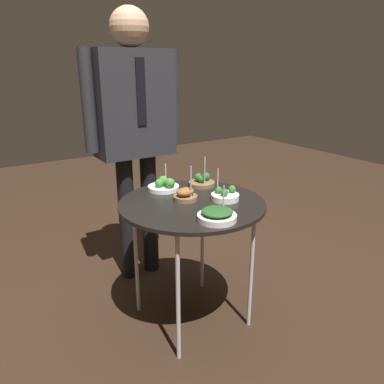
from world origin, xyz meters
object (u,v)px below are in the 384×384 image
(serving_cart, at_px, (192,210))
(bowl_broccoli_front_right, at_px, (164,185))
(bowl_spinach_center, at_px, (217,215))
(waiter_figure, at_px, (134,117))
(bowl_broccoli_front_left, at_px, (225,196))
(bowl_broccoli_near_rim, at_px, (202,181))
(bowl_roast_far_rim, at_px, (186,195))

(serving_cart, distance_m, bowl_broccoli_front_right, 0.24)
(bowl_spinach_center, relative_size, waiter_figure, 0.11)
(bowl_broccoli_front_right, relative_size, waiter_figure, 0.10)
(serving_cart, height_order, bowl_broccoli_front_left, bowl_broccoli_front_left)
(bowl_spinach_center, distance_m, waiter_figure, 0.89)
(bowl_broccoli_front_right, xyz_separation_m, bowl_broccoli_near_rim, (0.21, -0.04, -0.00))
(bowl_broccoli_front_left, height_order, bowl_broccoli_front_right, bowl_broccoli_front_left)
(serving_cart, xyz_separation_m, bowl_broccoli_front_left, (0.15, -0.07, 0.06))
(serving_cart, bearing_deg, bowl_spinach_center, -98.39)
(bowl_broccoli_front_left, distance_m, waiter_figure, 0.75)
(bowl_broccoli_front_left, bearing_deg, bowl_broccoli_near_rim, 81.57)
(serving_cart, bearing_deg, waiter_figure, 92.05)
(bowl_roast_far_rim, distance_m, bowl_broccoli_front_left, 0.20)
(serving_cart, xyz_separation_m, waiter_figure, (-0.02, 0.58, 0.39))
(bowl_spinach_center, relative_size, bowl_broccoli_front_right, 1.02)
(bowl_broccoli_front_left, distance_m, bowl_broccoli_front_right, 0.35)
(bowl_roast_far_rim, relative_size, bowl_broccoli_front_left, 1.13)
(bowl_broccoli_front_left, bearing_deg, bowl_broccoli_front_right, 120.69)
(bowl_broccoli_near_rim, distance_m, waiter_figure, 0.55)
(serving_cart, distance_m, bowl_spinach_center, 0.26)
(bowl_broccoli_near_rim, bearing_deg, serving_cart, -135.05)
(bowl_spinach_center, xyz_separation_m, bowl_broccoli_near_rim, (0.23, 0.44, -0.00))
(serving_cart, relative_size, bowl_broccoli_front_left, 4.55)
(bowl_roast_far_rim, distance_m, waiter_figure, 0.63)
(bowl_broccoli_front_left, xyz_separation_m, waiter_figure, (-0.17, 0.65, 0.32))
(bowl_broccoli_front_right, height_order, waiter_figure, waiter_figure)
(bowl_broccoli_near_rim, bearing_deg, bowl_broccoli_front_left, -98.43)
(bowl_broccoli_front_left, relative_size, waiter_figure, 0.10)
(bowl_spinach_center, bearing_deg, serving_cart, 81.61)
(bowl_broccoli_front_left, distance_m, bowl_broccoli_near_rim, 0.26)
(bowl_broccoli_near_rim, relative_size, waiter_figure, 0.11)
(bowl_roast_far_rim, height_order, bowl_broccoli_near_rim, bowl_roast_far_rim)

